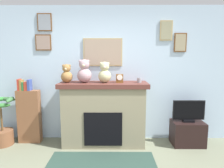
{
  "coord_description": "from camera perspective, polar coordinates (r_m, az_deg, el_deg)",
  "views": [
    {
      "loc": [
        0.17,
        -1.93,
        1.66
      ],
      "look_at": [
        0.14,
        1.68,
        1.15
      ],
      "focal_mm": 31.91,
      "sensor_mm": 36.0,
      "label": 1
    }
  ],
  "objects": [
    {
      "name": "candle_jar",
      "position": [
        3.65,
        7.8,
        1.06
      ],
      "size": [
        0.08,
        0.08,
        0.08
      ],
      "primitive_type": "cylinder",
      "color": "gray",
      "rests_on": "fireplace"
    },
    {
      "name": "back_wall",
      "position": [
        3.95,
        -2.04,
        2.94
      ],
      "size": [
        5.2,
        0.15,
        2.6
      ],
      "color": "silver",
      "rests_on": "ground_plane"
    },
    {
      "name": "bookshelf",
      "position": [
        4.16,
        -22.69,
        -8.0
      ],
      "size": [
        0.42,
        0.16,
        1.23
      ],
      "color": "brown",
      "rests_on": "ground_plane"
    },
    {
      "name": "potted_plant",
      "position": [
        4.32,
        -28.87,
        -10.95
      ],
      "size": [
        0.53,
        0.54,
        0.9
      ],
      "color": "brown",
      "rests_on": "ground_plane"
    },
    {
      "name": "mantel_clock",
      "position": [
        3.61,
        2.18,
        1.62
      ],
      "size": [
        0.13,
        0.1,
        0.15
      ],
      "color": "brown",
      "rests_on": "fireplace"
    },
    {
      "name": "television",
      "position": [
        3.97,
        21.1,
        -7.35
      ],
      "size": [
        0.58,
        0.14,
        0.4
      ],
      "color": "black",
      "rests_on": "tv_stand"
    },
    {
      "name": "teddy_bear_grey",
      "position": [
        3.64,
        -7.92,
        3.37
      ],
      "size": [
        0.26,
        0.26,
        0.42
      ],
      "color": "#A98A92",
      "rests_on": "fireplace"
    },
    {
      "name": "tv_stand",
      "position": [
        4.09,
        20.79,
        -12.99
      ],
      "size": [
        0.58,
        0.4,
        0.45
      ],
      "primitive_type": "cube",
      "color": "black",
      "rests_on": "ground_plane"
    },
    {
      "name": "teddy_bear_tan",
      "position": [
        3.61,
        -2.12,
        3.09
      ],
      "size": [
        0.23,
        0.23,
        0.38
      ],
      "color": "#BABB8A",
      "rests_on": "fireplace"
    },
    {
      "name": "teddy_bear_cream",
      "position": [
        3.7,
        -12.85,
        2.73
      ],
      "size": [
        0.21,
        0.21,
        0.34
      ],
      "color": "olive",
      "rests_on": "fireplace"
    },
    {
      "name": "fireplace",
      "position": [
        3.77,
        -2.38,
        -8.37
      ],
      "size": [
        1.61,
        0.59,
        1.18
      ],
      "color": "gray",
      "rests_on": "ground_plane"
    }
  ]
}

